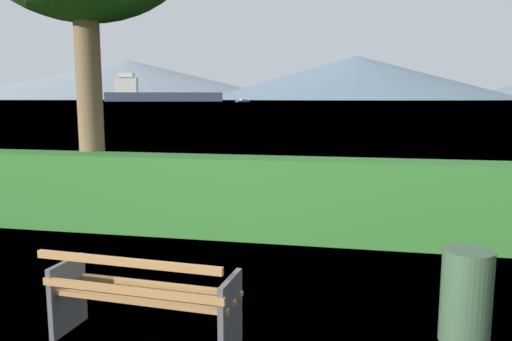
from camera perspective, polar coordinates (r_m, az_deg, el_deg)
name	(u,v)px	position (r m, az deg, el deg)	size (l,w,h in m)	color
ground_plane	(147,340)	(4.84, -12.41, -18.50)	(1400.00, 1400.00, 0.00)	olive
water_surface	(354,101)	(310.61, 11.26, 7.86)	(620.00, 620.00, 0.00)	#6B8EA3
park_bench	(143,298)	(4.62, -12.94, -14.09)	(1.73, 0.69, 0.87)	#A0703F
hedge_row	(237,197)	(7.79, -2.15, -3.05)	(9.09, 0.71, 1.26)	#2D6B28
trash_bin	(466,296)	(4.91, 23.06, -13.18)	(0.44, 0.44, 0.85)	#385138
cargo_ship_large	(155,94)	(278.42, -11.52, 8.68)	(62.87, 25.29, 15.20)	#2D384C
sailboat_mid	(243,101)	(249.10, -1.55, 8.03)	(6.38, 7.91, 1.36)	#335693
distant_hills	(270,79)	(586.83, 1.61, 10.50)	(877.19, 417.11, 49.10)	gray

